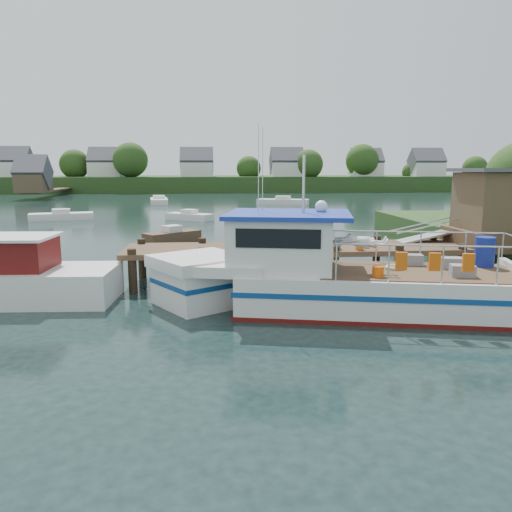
{
  "coord_description": "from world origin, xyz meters",
  "views": [
    {
      "loc": [
        -2.65,
        -19.4,
        4.47
      ],
      "look_at": [
        -1.0,
        -1.5,
        1.3
      ],
      "focal_mm": 35.0,
      "sensor_mm": 36.0,
      "label": 1
    }
  ],
  "objects": [
    {
      "name": "moored_d",
      "position": [
        -9.15,
        45.49,
        0.39
      ],
      "size": [
        2.79,
        6.32,
        1.04
      ],
      "rotation": [
        0.0,
        0.0,
        -0.4
      ],
      "color": "silver",
      "rests_on": "ground"
    },
    {
      "name": "dock",
      "position": [
        6.51,
        0.01,
        2.24
      ],
      "size": [
        16.6,
        3.0,
        4.78
      ],
      "color": "#4B3523",
      "rests_on": "ground"
    },
    {
      "name": "far_shore",
      "position": [
        0.01,
        82.37,
        2.1
      ],
      "size": [
        140.0,
        42.55,
        9.22
      ],
      "color": "#27421B",
      "rests_on": "ground"
    },
    {
      "name": "lobster_boat",
      "position": [
        1.06,
        -4.17,
        1.05
      ],
      "size": [
        12.04,
        5.6,
        5.8
      ],
      "rotation": [
        0.0,
        0.0,
        -0.22
      ],
      "color": "silver",
      "rests_on": "ground"
    },
    {
      "name": "moored_b",
      "position": [
        -4.46,
        24.24,
        0.35
      ],
      "size": [
        4.34,
        3.69,
        0.95
      ],
      "rotation": [
        0.0,
        0.0,
        -0.01
      ],
      "color": "silver",
      "rests_on": "ground"
    },
    {
      "name": "moored_rowboat",
      "position": [
        -4.97,
        11.11,
        0.38
      ],
      "size": [
        3.52,
        3.2,
        1.04
      ],
      "rotation": [
        0.0,
        0.0,
        0.17
      ],
      "color": "#4B3523",
      "rests_on": "ground"
    },
    {
      "name": "moored_a",
      "position": [
        -15.6,
        25.46,
        0.36
      ],
      "size": [
        5.56,
        3.11,
        0.97
      ],
      "rotation": [
        0.0,
        0.0,
        -0.09
      ],
      "color": "silver",
      "rests_on": "ground"
    },
    {
      "name": "ground_plane",
      "position": [
        0.0,
        0.0,
        0.0
      ],
      "size": [
        160.0,
        160.0,
        0.0
      ],
      "primitive_type": "plane",
      "color": "black"
    },
    {
      "name": "moored_far",
      "position": [
        6.41,
        42.29,
        0.4
      ],
      "size": [
        6.65,
        3.92,
        1.07
      ],
      "rotation": [
        0.0,
        0.0,
        -0.04
      ],
      "color": "silver",
      "rests_on": "ground"
    },
    {
      "name": "moored_c",
      "position": [
        14.48,
        14.69,
        0.38
      ],
      "size": [
        6.78,
        2.94,
        1.04
      ],
      "rotation": [
        0.0,
        0.0,
        -0.28
      ],
      "color": "silver",
      "rests_on": "ground"
    }
  ]
}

